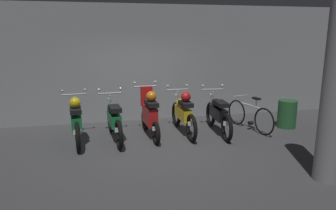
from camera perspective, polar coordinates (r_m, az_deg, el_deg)
ground_plane at (r=7.05m, az=-2.27°, el=-7.45°), size 80.00×80.00×0.00m
back_wall at (r=9.02m, az=-5.24°, el=7.50°), size 16.00×0.30×3.23m
motorbike_slot_0 at (r=7.46m, az=-16.30°, el=-2.56°), size 0.59×1.95×1.15m
motorbike_slot_1 at (r=7.44m, az=-9.75°, el=-2.54°), size 0.59×1.95×1.15m
motorbike_slot_2 at (r=7.55m, az=-3.33°, el=-1.56°), size 0.59×1.68×1.29m
motorbike_slot_3 at (r=7.81m, az=2.77°, el=-1.38°), size 0.59×1.95×1.15m
motorbike_slot_4 at (r=7.94m, az=9.02°, el=-1.55°), size 0.59×1.95×1.15m
bicycle at (r=8.41m, az=14.56°, el=-1.91°), size 0.56×1.69×0.89m
support_pillar at (r=5.72m, az=28.06°, el=3.01°), size 0.42×0.42×3.23m
trash_bin at (r=8.90m, az=20.71°, el=-1.52°), size 0.48×0.48×0.73m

